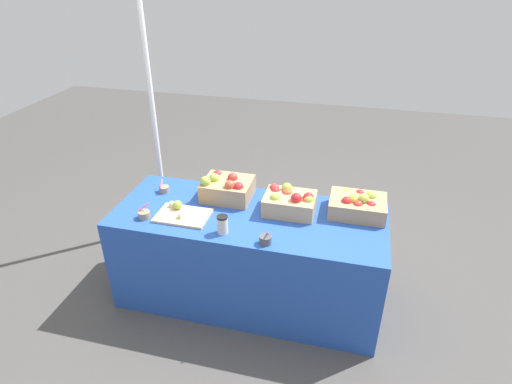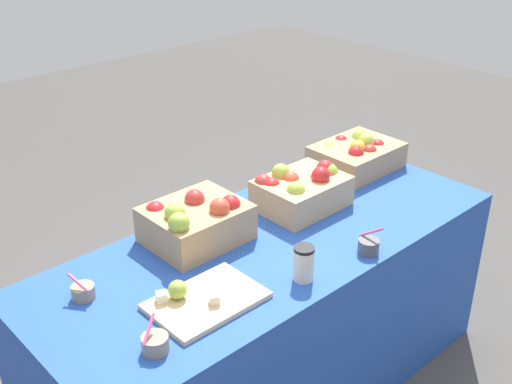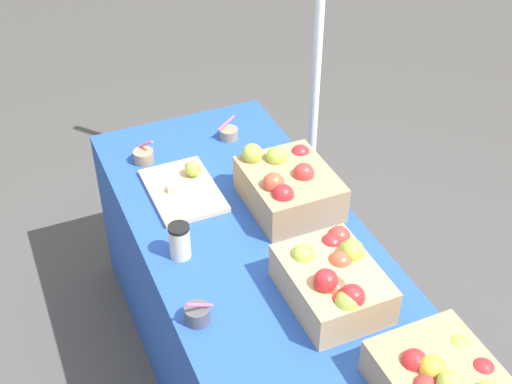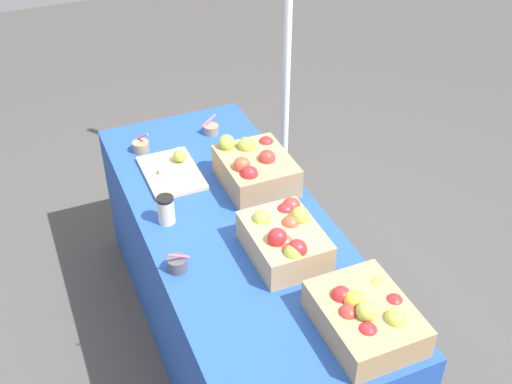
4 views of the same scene
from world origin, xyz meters
The scene contains 9 objects.
table centered at (0.00, 0.00, 0.37)m, with size 1.90×0.76×0.74m, color #234CAD.
apple_crate_middle centered at (0.28, 0.10, 0.82)m, with size 0.35×0.27×0.18m.
apple_crate_right centered at (-0.21, 0.19, 0.82)m, with size 0.35×0.29×0.20m.
cutting_board_front centered at (-0.44, -0.14, 0.76)m, with size 0.36×0.24×0.08m.
sample_bowl_near centered at (-0.70, 0.15, 0.76)m, with size 0.08×0.09×0.09m.
sample_bowl_mid centered at (-0.68, -0.22, 0.77)m, with size 0.09×0.08×0.11m.
sample_bowl_far centered at (0.19, -0.31, 0.77)m, with size 0.08×0.09×0.11m.
coffee_cup centered at (-0.10, -0.26, 0.80)m, with size 0.07×0.07×0.13m.
tent_pole centered at (-1.03, 0.72, 1.09)m, with size 0.04×0.04×2.19m, color white.
Camera 3 is at (1.56, -0.71, 2.32)m, focal length 48.64 mm.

